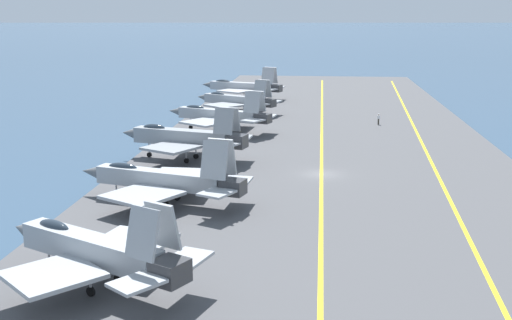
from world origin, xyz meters
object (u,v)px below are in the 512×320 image
at_px(parked_jet_third, 163,179).
at_px(parked_jet_sixth, 237,100).
at_px(parked_jet_fifth, 220,115).
at_px(parked_jet_seventh, 243,86).
at_px(crew_white_vest, 379,118).
at_px(parked_jet_second, 95,250).
at_px(parked_jet_fourth, 184,137).

height_order(parked_jet_third, parked_jet_sixth, parked_jet_third).
relative_size(parked_jet_fifth, parked_jet_seventh, 0.96).
relative_size(parked_jet_fifth, crew_white_vest, 9.49).
height_order(parked_jet_second, parked_jet_fourth, parked_jet_fourth).
bearing_deg(crew_white_vest, parked_jet_fifth, 110.50).
height_order(parked_jet_third, parked_jet_seventh, parked_jet_seventh).
bearing_deg(parked_jet_third, parked_jet_sixth, 0.24).
bearing_deg(parked_jet_fifth, parked_jet_third, -179.52).
relative_size(parked_jet_second, parked_jet_fourth, 0.93).
bearing_deg(parked_jet_sixth, crew_white_vest, -110.62).
height_order(parked_jet_second, parked_jet_seventh, parked_jet_seventh).
relative_size(parked_jet_fifth, parked_jet_sixth, 1.06).
distance_m(parked_jet_fourth, parked_jet_fifth, 18.38).
distance_m(parked_jet_fourth, parked_jet_seventh, 54.53).
distance_m(parked_jet_seventh, crew_white_vest, 36.86).
xyz_separation_m(parked_jet_second, crew_white_vest, (62.57, -22.92, -1.54)).
bearing_deg(parked_jet_third, parked_jet_seventh, 1.18).
bearing_deg(parked_jet_seventh, parked_jet_fifth, -178.13).
relative_size(parked_jet_second, parked_jet_sixth, 0.96).
relative_size(parked_jet_second, parked_jet_seventh, 0.86).
bearing_deg(parked_jet_second, parked_jet_sixth, 0.28).
relative_size(parked_jet_second, crew_white_vest, 8.52).
bearing_deg(parked_jet_second, crew_white_vest, -20.12).
relative_size(parked_jet_fourth, parked_jet_sixth, 1.03).
bearing_deg(parked_jet_seventh, parked_jet_second, -178.98).
bearing_deg(parked_jet_seventh, parked_jet_sixth, -176.17).
bearing_deg(parked_jet_second, parked_jet_seventh, 1.02).
bearing_deg(parked_jet_fifth, parked_jet_seventh, 1.87).
distance_m(parked_jet_sixth, crew_white_vest, 24.90).
xyz_separation_m(parked_jet_fourth, parked_jet_seventh, (54.53, -0.22, -0.27)).
distance_m(parked_jet_third, parked_jet_sixth, 52.87).
relative_size(parked_jet_third, parked_jet_seventh, 0.97).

